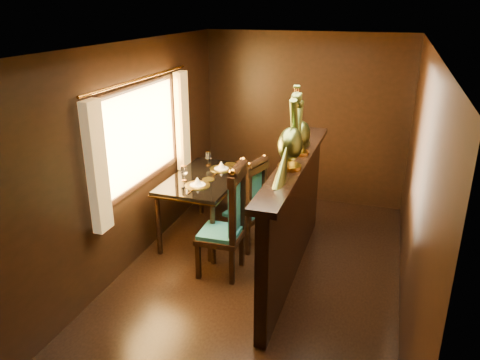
{
  "coord_description": "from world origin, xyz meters",
  "views": [
    {
      "loc": [
        1.19,
        -4.23,
        2.88
      ],
      "look_at": [
        -0.26,
        0.23,
        1.08
      ],
      "focal_mm": 35.0,
      "sensor_mm": 36.0,
      "label": 1
    }
  ],
  "objects_px": {
    "chair_right": "(251,202)",
    "peacock_right": "(301,123)",
    "chair_left": "(231,218)",
    "peacock_left": "(291,130)",
    "dining_table": "(205,182)"
  },
  "relations": [
    {
      "from": "chair_left",
      "to": "chair_right",
      "type": "xyz_separation_m",
      "value": [
        0.04,
        0.64,
        -0.07
      ]
    },
    {
      "from": "chair_right",
      "to": "chair_left",
      "type": "bearing_deg",
      "value": -78.27
    },
    {
      "from": "chair_right",
      "to": "peacock_right",
      "type": "relative_size",
      "value": 1.73
    },
    {
      "from": "chair_left",
      "to": "peacock_right",
      "type": "bearing_deg",
      "value": 29.22
    },
    {
      "from": "chair_left",
      "to": "peacock_left",
      "type": "relative_size",
      "value": 1.7
    },
    {
      "from": "dining_table",
      "to": "chair_right",
      "type": "xyz_separation_m",
      "value": [
        0.65,
        -0.13,
        -0.13
      ]
    },
    {
      "from": "dining_table",
      "to": "chair_left",
      "type": "bearing_deg",
      "value": -50.65
    },
    {
      "from": "peacock_right",
      "to": "dining_table",
      "type": "bearing_deg",
      "value": 162.84
    },
    {
      "from": "chair_left",
      "to": "peacock_left",
      "type": "distance_m",
      "value": 1.24
    },
    {
      "from": "peacock_left",
      "to": "peacock_right",
      "type": "distance_m",
      "value": 0.49
    },
    {
      "from": "chair_right",
      "to": "dining_table",
      "type": "bearing_deg",
      "value": -176.47
    },
    {
      "from": "dining_table",
      "to": "peacock_right",
      "type": "relative_size",
      "value": 2.04
    },
    {
      "from": "chair_left",
      "to": "peacock_right",
      "type": "relative_size",
      "value": 1.93
    },
    {
      "from": "peacock_left",
      "to": "peacock_right",
      "type": "bearing_deg",
      "value": 90.0
    },
    {
      "from": "chair_left",
      "to": "peacock_left",
      "type": "xyz_separation_m",
      "value": [
        0.64,
        -0.1,
        1.06
      ]
    }
  ]
}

